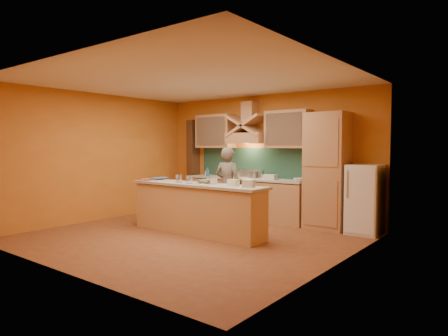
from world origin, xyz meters
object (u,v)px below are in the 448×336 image
Objects in this scene: person at (228,185)px; mixing_bowl at (205,182)px; kitchen_scale at (212,181)px; fridge at (365,199)px; stove at (246,198)px.

person is 5.37× the size of mixing_bowl.
mixing_bowl is (-0.15, -0.03, -0.02)m from kitchen_scale.
stove is at bearing 180.00° from fridge.
stove is 2.99× the size of mixing_bowl.
stove is 0.56× the size of person.
kitchen_scale reaches higher than mixing_bowl.
person is at bearing -166.36° from fridge.
stove is at bearing -100.00° from person.
person is 12.31× the size of kitchen_scale.
fridge is at bearing 54.83° from kitchen_scale.
mixing_bowl is (0.36, -1.17, 0.17)m from person.
fridge is 9.88× the size of kitchen_scale.
fridge reaches higher than mixing_bowl.
person is 1.24m from mixing_bowl.
fridge is (2.70, 0.00, 0.20)m from stove.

